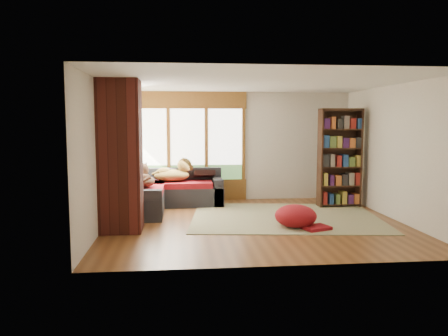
{
  "coord_description": "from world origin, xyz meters",
  "views": [
    {
      "loc": [
        -1.39,
        -7.95,
        1.88
      ],
      "look_at": [
        -0.49,
        0.85,
        0.95
      ],
      "focal_mm": 35.0,
      "sensor_mm": 36.0,
      "label": 1
    }
  ],
  "objects_px": {
    "bookshelf": "(340,158)",
    "sectional_sofa": "(155,194)",
    "area_rug": "(285,217)",
    "dog_brindle": "(143,177)",
    "dog_tan": "(175,172)",
    "pouf": "(296,215)",
    "brick_chimney": "(121,156)"
  },
  "relations": [
    {
      "from": "brick_chimney",
      "to": "dog_brindle",
      "type": "bearing_deg",
      "value": 80.61
    },
    {
      "from": "brick_chimney",
      "to": "bookshelf",
      "type": "relative_size",
      "value": 1.19
    },
    {
      "from": "dog_tan",
      "to": "brick_chimney",
      "type": "bearing_deg",
      "value": -118.17
    },
    {
      "from": "brick_chimney",
      "to": "area_rug",
      "type": "xyz_separation_m",
      "value": [
        3.08,
        0.74,
        -1.29
      ]
    },
    {
      "from": "sectional_sofa",
      "to": "dog_brindle",
      "type": "height_order",
      "value": "dog_brindle"
    },
    {
      "from": "area_rug",
      "to": "pouf",
      "type": "height_order",
      "value": "pouf"
    },
    {
      "from": "sectional_sofa",
      "to": "area_rug",
      "type": "height_order",
      "value": "sectional_sofa"
    },
    {
      "from": "dog_brindle",
      "to": "dog_tan",
      "type": "bearing_deg",
      "value": -51.5
    },
    {
      "from": "area_rug",
      "to": "dog_brindle",
      "type": "relative_size",
      "value": 4.46
    },
    {
      "from": "bookshelf",
      "to": "sectional_sofa",
      "type": "bearing_deg",
      "value": 175.34
    },
    {
      "from": "brick_chimney",
      "to": "sectional_sofa",
      "type": "distance_m",
      "value": 2.32
    },
    {
      "from": "sectional_sofa",
      "to": "dog_tan",
      "type": "relative_size",
      "value": 2.49
    },
    {
      "from": "sectional_sofa",
      "to": "area_rug",
      "type": "distance_m",
      "value": 2.96
    },
    {
      "from": "bookshelf",
      "to": "dog_tan",
      "type": "distance_m",
      "value": 3.69
    },
    {
      "from": "dog_tan",
      "to": "area_rug",
      "type": "bearing_deg",
      "value": -40.58
    },
    {
      "from": "bookshelf",
      "to": "dog_brindle",
      "type": "bearing_deg",
      "value": -177.12
    },
    {
      "from": "brick_chimney",
      "to": "pouf",
      "type": "bearing_deg",
      "value": -1.27
    },
    {
      "from": "brick_chimney",
      "to": "sectional_sofa",
      "type": "bearing_deg",
      "value": 77.71
    },
    {
      "from": "bookshelf",
      "to": "area_rug",
      "type": "bearing_deg",
      "value": -146.35
    },
    {
      "from": "dog_brindle",
      "to": "pouf",
      "type": "bearing_deg",
      "value": -129.13
    },
    {
      "from": "bookshelf",
      "to": "dog_brindle",
      "type": "height_order",
      "value": "bookshelf"
    },
    {
      "from": "brick_chimney",
      "to": "pouf",
      "type": "height_order",
      "value": "brick_chimney"
    },
    {
      "from": "bookshelf",
      "to": "pouf",
      "type": "distance_m",
      "value": 2.47
    },
    {
      "from": "area_rug",
      "to": "dog_brindle",
      "type": "xyz_separation_m",
      "value": [
        -2.84,
        0.75,
        0.74
      ]
    },
    {
      "from": "dog_tan",
      "to": "dog_brindle",
      "type": "bearing_deg",
      "value": -137.69
    },
    {
      "from": "pouf",
      "to": "dog_tan",
      "type": "relative_size",
      "value": 0.85
    },
    {
      "from": "area_rug",
      "to": "pouf",
      "type": "bearing_deg",
      "value": -90.52
    },
    {
      "from": "bookshelf",
      "to": "pouf",
      "type": "xyz_separation_m",
      "value": [
        -1.46,
        -1.78,
        -0.87
      ]
    },
    {
      "from": "brick_chimney",
      "to": "pouf",
      "type": "distance_m",
      "value": 3.26
    },
    {
      "from": "area_rug",
      "to": "dog_brindle",
      "type": "height_order",
      "value": "dog_brindle"
    },
    {
      "from": "pouf",
      "to": "area_rug",
      "type": "bearing_deg",
      "value": 89.48
    },
    {
      "from": "sectional_sofa",
      "to": "dog_brindle",
      "type": "distance_m",
      "value": 0.73
    }
  ]
}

